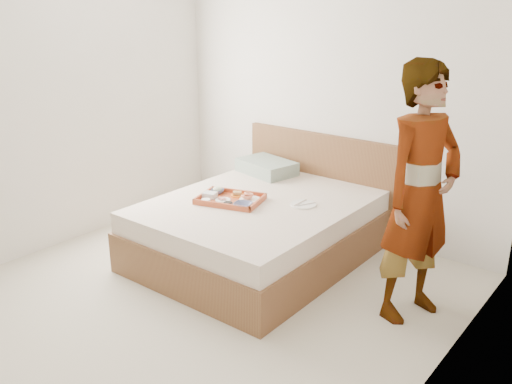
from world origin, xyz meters
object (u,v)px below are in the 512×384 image
at_px(tray, 230,199).
at_px(person, 420,194).
at_px(bed, 259,229).
at_px(dinner_plate, 303,204).

height_order(tray, person, person).
relative_size(bed, tray, 3.76).
bearing_deg(bed, dinner_plate, 23.30).
xyz_separation_m(bed, dinner_plate, (0.36, 0.15, 0.27)).
relative_size(bed, dinner_plate, 9.07).
height_order(bed, tray, tray).
distance_m(bed, dinner_plate, 0.48).
bearing_deg(bed, person, -1.33).
bearing_deg(tray, person, -12.08).
xyz_separation_m(bed, tray, (-0.18, -0.16, 0.29)).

